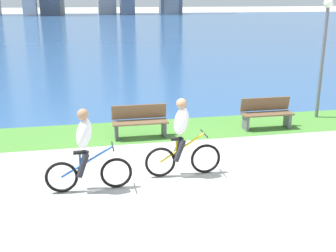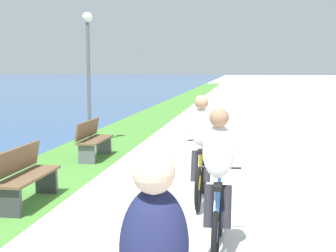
{
  "view_description": "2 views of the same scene",
  "coord_description": "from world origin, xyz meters",
  "px_view_note": "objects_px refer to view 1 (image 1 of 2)",
  "views": [
    {
      "loc": [
        -1.7,
        -8.27,
        3.7
      ],
      "look_at": [
        -0.02,
        0.07,
        1.08
      ],
      "focal_mm": 44.93,
      "sensor_mm": 36.0,
      "label": 1
    },
    {
      "loc": [
        -6.86,
        -0.68,
        2.11
      ],
      "look_at": [
        0.12,
        0.41,
        1.23
      ],
      "focal_mm": 49.2,
      "sensor_mm": 36.0,
      "label": 2
    }
  ],
  "objects_px": {
    "cyclist_trailing": "(86,151)",
    "bench_far_along_path": "(266,113)",
    "lamppost_tall": "(324,41)",
    "bench_near_path": "(140,122)",
    "cyclist_lead": "(182,138)"
  },
  "relations": [
    {
      "from": "bench_far_along_path",
      "to": "lamppost_tall",
      "type": "height_order",
      "value": "lamppost_tall"
    },
    {
      "from": "cyclist_lead",
      "to": "bench_near_path",
      "type": "relative_size",
      "value": 1.14
    },
    {
      "from": "cyclist_trailing",
      "to": "bench_near_path",
      "type": "bearing_deg",
      "value": 64.37
    },
    {
      "from": "cyclist_trailing",
      "to": "lamppost_tall",
      "type": "xyz_separation_m",
      "value": [
        7.29,
        3.96,
        1.58
      ]
    },
    {
      "from": "cyclist_trailing",
      "to": "bench_far_along_path",
      "type": "relative_size",
      "value": 1.14
    },
    {
      "from": "cyclist_lead",
      "to": "bench_far_along_path",
      "type": "bearing_deg",
      "value": 41.34
    },
    {
      "from": "bench_near_path",
      "to": "bench_far_along_path",
      "type": "bearing_deg",
      "value": 1.73
    },
    {
      "from": "cyclist_trailing",
      "to": "bench_far_along_path",
      "type": "xyz_separation_m",
      "value": [
        5.2,
        3.17,
        -0.39
      ]
    },
    {
      "from": "lamppost_tall",
      "to": "cyclist_trailing",
      "type": "bearing_deg",
      "value": -151.5
    },
    {
      "from": "cyclist_lead",
      "to": "cyclist_trailing",
      "type": "bearing_deg",
      "value": -169.78
    },
    {
      "from": "cyclist_trailing",
      "to": "lamppost_tall",
      "type": "bearing_deg",
      "value": 28.5
    },
    {
      "from": "bench_near_path",
      "to": "bench_far_along_path",
      "type": "relative_size",
      "value": 1.0
    },
    {
      "from": "bench_near_path",
      "to": "bench_far_along_path",
      "type": "xyz_separation_m",
      "value": [
        3.73,
        0.11,
        0.0
      ]
    },
    {
      "from": "cyclist_lead",
      "to": "bench_far_along_path",
      "type": "xyz_separation_m",
      "value": [
        3.19,
        2.81,
        -0.39
      ]
    },
    {
      "from": "bench_far_along_path",
      "to": "lamppost_tall",
      "type": "xyz_separation_m",
      "value": [
        2.09,
        0.79,
        1.96
      ]
    }
  ]
}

